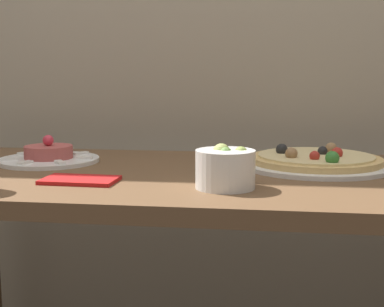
{
  "coord_description": "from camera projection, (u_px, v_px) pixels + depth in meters",
  "views": [
    {
      "loc": [
        0.14,
        -0.85,
        0.96
      ],
      "look_at": [
        -0.03,
        0.33,
        0.78
      ],
      "focal_mm": 50.0,
      "sensor_mm": 36.0,
      "label": 1
    }
  ],
  "objects": [
    {
      "name": "dining_table",
      "position": [
        202.0,
        218.0,
        1.21
      ],
      "size": [
        1.45,
        0.63,
        0.74
      ],
      "color": "brown",
      "rests_on": "ground_plane"
    },
    {
      "name": "pizza_plate",
      "position": [
        315.0,
        161.0,
        1.26
      ],
      "size": [
        0.36,
        0.36,
        0.05
      ],
      "color": "white",
      "rests_on": "dining_table"
    },
    {
      "name": "tartare_plate",
      "position": [
        49.0,
        156.0,
        1.32
      ],
      "size": [
        0.25,
        0.25,
        0.07
      ],
      "color": "white",
      "rests_on": "dining_table"
    },
    {
      "name": "small_bowl",
      "position": [
        225.0,
        168.0,
        1.02
      ],
      "size": [
        0.12,
        0.12,
        0.08
      ],
      "color": "white",
      "rests_on": "dining_table"
    },
    {
      "name": "napkin",
      "position": [
        80.0,
        180.0,
        1.08
      ],
      "size": [
        0.15,
        0.09,
        0.01
      ],
      "color": "red",
      "rests_on": "dining_table"
    }
  ]
}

